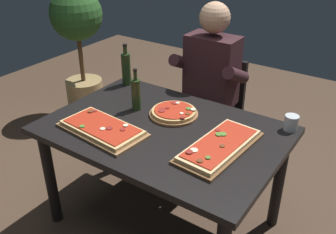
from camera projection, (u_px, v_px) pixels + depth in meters
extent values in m
plane|color=#4C3828|center=(164.00, 220.00, 2.61)|extent=(6.40, 6.40, 0.00)
cube|color=black|center=(163.00, 131.00, 2.26)|extent=(1.40, 0.96, 0.04)
cylinder|color=black|center=(50.00, 178.00, 2.45)|extent=(0.07, 0.07, 0.70)
cylinder|color=black|center=(129.00, 127.00, 3.03)|extent=(0.07, 0.07, 0.70)
cylinder|color=black|center=(279.00, 182.00, 2.42)|extent=(0.07, 0.07, 0.70)
cube|color=olive|center=(102.00, 130.00, 2.21)|extent=(0.55, 0.32, 0.02)
cube|color=#DBB270|center=(102.00, 127.00, 2.20)|extent=(0.50, 0.29, 0.02)
cube|color=#B72D19|center=(102.00, 126.00, 2.19)|extent=(0.46, 0.25, 0.01)
cylinder|color=maroon|center=(123.00, 130.00, 2.14)|extent=(0.03, 0.03, 0.00)
cylinder|color=brown|center=(91.00, 111.00, 2.34)|extent=(0.04, 0.04, 0.01)
cylinder|color=maroon|center=(109.00, 128.00, 2.16)|extent=(0.04, 0.04, 0.00)
cylinder|color=maroon|center=(95.00, 111.00, 2.35)|extent=(0.03, 0.03, 0.00)
cylinder|color=beige|center=(126.00, 126.00, 2.18)|extent=(0.03, 0.03, 0.01)
cylinder|color=#4C7F2D|center=(82.00, 126.00, 2.17)|extent=(0.03, 0.03, 0.01)
cylinder|color=beige|center=(103.00, 129.00, 2.15)|extent=(0.03, 0.03, 0.00)
cube|color=brown|center=(220.00, 148.00, 2.05)|extent=(0.30, 0.58, 0.02)
cube|color=#E5C184|center=(220.00, 145.00, 2.04)|extent=(0.26, 0.53, 0.02)
cube|color=#B72D19|center=(220.00, 143.00, 2.03)|extent=(0.23, 0.49, 0.01)
cylinder|color=maroon|center=(218.00, 130.00, 2.14)|extent=(0.03, 0.03, 0.00)
cylinder|color=brown|center=(200.00, 161.00, 1.87)|extent=(0.03, 0.03, 0.01)
cylinder|color=beige|center=(194.00, 150.00, 1.96)|extent=(0.04, 0.04, 0.01)
cylinder|color=#4C7F2D|center=(223.00, 134.00, 2.10)|extent=(0.04, 0.04, 0.01)
cylinder|color=#4C7F2D|center=(219.00, 134.00, 2.10)|extent=(0.04, 0.04, 0.01)
cylinder|color=#4C7F2D|center=(208.00, 158.00, 1.90)|extent=(0.03, 0.03, 0.01)
cylinder|color=brown|center=(222.00, 146.00, 1.99)|extent=(0.03, 0.03, 0.00)
cylinder|color=maroon|center=(189.00, 152.00, 1.94)|extent=(0.04, 0.04, 0.01)
cylinder|color=brown|center=(174.00, 114.00, 2.38)|extent=(0.31, 0.31, 0.02)
cylinder|color=tan|center=(174.00, 112.00, 2.37)|extent=(0.28, 0.28, 0.02)
cylinder|color=#B72D19|center=(174.00, 110.00, 2.37)|extent=(0.25, 0.25, 0.01)
cylinder|color=#4C7F2D|center=(189.00, 109.00, 2.37)|extent=(0.03, 0.03, 0.01)
cylinder|color=brown|center=(188.00, 114.00, 2.31)|extent=(0.03, 0.03, 0.00)
cylinder|color=maroon|center=(175.00, 103.00, 2.44)|extent=(0.04, 0.04, 0.00)
cylinder|color=maroon|center=(168.00, 108.00, 2.38)|extent=(0.03, 0.03, 0.00)
cylinder|color=maroon|center=(162.00, 111.00, 2.35)|extent=(0.04, 0.04, 0.00)
cylinder|color=maroon|center=(182.00, 118.00, 2.27)|extent=(0.03, 0.03, 0.01)
cylinder|color=beige|center=(193.00, 110.00, 2.36)|extent=(0.03, 0.03, 0.01)
cylinder|color=beige|center=(178.00, 103.00, 2.44)|extent=(0.03, 0.03, 0.00)
cylinder|color=maroon|center=(162.00, 109.00, 2.36)|extent=(0.04, 0.04, 0.00)
cylinder|color=beige|center=(182.00, 113.00, 2.31)|extent=(0.02, 0.02, 0.01)
cylinder|color=#4C7F2D|center=(189.00, 109.00, 2.37)|extent=(0.03, 0.03, 0.01)
cylinder|color=#233819|center=(126.00, 69.00, 2.76)|extent=(0.07, 0.07, 0.23)
cylinder|color=#233819|center=(125.00, 50.00, 2.69)|extent=(0.03, 0.03, 0.06)
cylinder|color=black|center=(125.00, 45.00, 2.67)|extent=(0.03, 0.03, 0.01)
cylinder|color=#233819|center=(136.00, 95.00, 2.41)|extent=(0.06, 0.06, 0.20)
cylinder|color=#233819|center=(135.00, 76.00, 2.35)|extent=(0.02, 0.02, 0.06)
cylinder|color=black|center=(135.00, 70.00, 2.33)|extent=(0.03, 0.03, 0.01)
cylinder|color=silver|center=(291.00, 123.00, 2.21)|extent=(0.08, 0.08, 0.09)
cylinder|color=#5B3814|center=(290.00, 127.00, 2.22)|extent=(0.07, 0.07, 0.03)
cube|color=black|center=(209.00, 117.00, 3.02)|extent=(0.44, 0.44, 0.04)
cube|color=black|center=(222.00, 82.00, 3.05)|extent=(0.40, 0.04, 0.42)
cylinder|color=black|center=(176.00, 144.00, 3.08)|extent=(0.04, 0.04, 0.41)
cylinder|color=black|center=(217.00, 159.00, 2.89)|extent=(0.04, 0.04, 0.41)
cylinder|color=black|center=(199.00, 125.00, 3.36)|extent=(0.04, 0.04, 0.41)
cylinder|color=black|center=(238.00, 138.00, 3.17)|extent=(0.04, 0.04, 0.41)
cylinder|color=#23232D|center=(186.00, 145.00, 3.03)|extent=(0.11, 0.11, 0.45)
cylinder|color=#23232D|center=(208.00, 153.00, 2.93)|extent=(0.11, 0.11, 0.45)
cube|color=#23232D|center=(203.00, 113.00, 2.90)|extent=(0.34, 0.40, 0.12)
cube|color=#381E23|center=(212.00, 70.00, 2.82)|extent=(0.38, 0.22, 0.52)
sphere|color=tan|center=(215.00, 18.00, 2.64)|extent=(0.22, 0.22, 0.22)
cylinder|color=#381E23|center=(183.00, 63.00, 2.88)|extent=(0.09, 0.31, 0.21)
cylinder|color=#381E23|center=(236.00, 75.00, 2.67)|extent=(0.09, 0.31, 0.21)
cylinder|color=tan|center=(85.00, 95.00, 3.99)|extent=(0.38, 0.38, 0.33)
cylinder|color=brown|center=(81.00, 58.00, 3.80)|extent=(0.04, 0.04, 0.48)
sphere|color=#285623|center=(76.00, 14.00, 3.59)|extent=(0.50, 0.50, 0.50)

